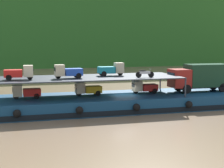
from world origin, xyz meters
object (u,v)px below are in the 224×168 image
mini_truck_upper_mid (68,71)px  mini_truck_lower_aft (88,89)px  covered_lorry (201,77)px  mini_truck_upper_fore (111,69)px  cargo_barge (124,102)px  mini_truck_lower_stern (26,92)px  mini_truck_upper_stern (19,73)px  motorcycle_upper_port (145,73)px  mini_truck_lower_mid (144,87)px

mini_truck_upper_mid → mini_truck_lower_aft: bearing=29.3°
covered_lorry → mini_truck_upper_fore: (-10.21, 0.80, 1.00)m
covered_lorry → mini_truck_upper_fore: size_ratio=2.87×
covered_lorry → mini_truck_lower_aft: (-12.83, 0.60, -1.00)m
cargo_barge → mini_truck_lower_stern: (-10.17, 0.19, 1.44)m
mini_truck_upper_stern → motorcycle_upper_port: size_ratio=1.46×
cargo_barge → motorcycle_upper_port: motorcycle_upper_port is taller
cargo_barge → mini_truck_lower_aft: bearing=171.3°
motorcycle_upper_port → cargo_barge: bearing=128.2°
cargo_barge → motorcycle_upper_port: (1.54, -1.95, 3.18)m
mini_truck_lower_stern → mini_truck_upper_mid: bearing=-12.3°
motorcycle_upper_port → mini_truck_upper_fore: bearing=135.2°
mini_truck_lower_mid → mini_truck_upper_fore: 4.17m
cargo_barge → mini_truck_upper_stern: bearing=-176.3°
covered_lorry → mini_truck_upper_stern: 19.83m
mini_truck_upper_mid → mini_truck_upper_fore: same height
mini_truck_upper_stern → mini_truck_upper_mid: (4.69, 0.00, 0.00)m
cargo_barge → mini_truck_upper_stern: mini_truck_upper_stern is taller
cargo_barge → mini_truck_upper_mid: bearing=-173.5°
mini_truck_lower_mid → mini_truck_upper_mid: size_ratio=0.99×
cargo_barge → mini_truck_lower_aft: mini_truck_lower_aft is taller
cargo_barge → mini_truck_lower_stern: size_ratio=10.19×
cargo_barge → covered_lorry: bearing=-0.1°
mini_truck_lower_aft → mini_truck_lower_mid: 6.27m
cargo_barge → mini_truck_lower_stern: bearing=178.9°
mini_truck_lower_stern → mini_truck_lower_aft: same height
cargo_barge → mini_truck_upper_mid: 7.05m
mini_truck_lower_mid → mini_truck_lower_stern: bearing=-178.8°
covered_lorry → mini_truck_upper_fore: 10.29m
covered_lorry → mini_truck_lower_aft: covered_lorry is taller
covered_lorry → mini_truck_lower_stern: 19.19m
cargo_barge → mini_truck_upper_stern: size_ratio=10.06×
mini_truck_lower_aft → motorcycle_upper_port: bearing=-25.2°
mini_truck_upper_stern → mini_truck_upper_mid: 4.69m
covered_lorry → mini_truck_upper_mid: (-15.10, -0.67, 1.00)m
covered_lorry → motorcycle_upper_port: size_ratio=4.14×
cargo_barge → mini_truck_upper_stern: 11.35m
covered_lorry → mini_truck_lower_mid: bearing=175.8°
mini_truck_lower_stern → mini_truck_upper_fore: bearing=3.8°
covered_lorry → mini_truck_upper_mid: mini_truck_upper_mid is taller
mini_truck_upper_stern → mini_truck_upper_mid: size_ratio=1.00×
mini_truck_lower_stern → mini_truck_upper_stern: (-0.63, -0.89, 2.00)m
mini_truck_upper_mid → motorcycle_upper_port: (7.65, -1.26, -0.26)m
mini_truck_upper_fore → covered_lorry: bearing=-4.5°
mini_truck_lower_stern → mini_truck_upper_mid: mini_truck_upper_mid is taller
mini_truck_lower_aft → mini_truck_upper_mid: size_ratio=1.00×
motorcycle_upper_port → mini_truck_lower_aft: bearing=154.8°
mini_truck_upper_mid → mini_truck_lower_mid: bearing=7.7°
mini_truck_lower_aft → mini_truck_upper_fore: size_ratio=1.01×
mini_truck_lower_stern → mini_truck_lower_mid: (12.60, 0.27, 0.00)m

